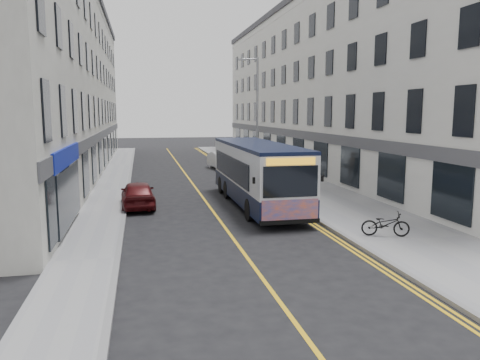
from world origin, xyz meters
name	(u,v)px	position (x,y,z in m)	size (l,w,h in m)	color
ground	(236,243)	(0.00, 0.00, 0.00)	(140.00, 140.00, 0.00)	black
pavement_east	(295,184)	(6.25, 12.00, 0.06)	(4.50, 64.00, 0.12)	gray
pavement_west	(110,191)	(-5.00, 12.00, 0.06)	(2.00, 64.00, 0.12)	gray
kerb_east	(261,186)	(4.00, 12.00, 0.07)	(0.18, 64.00, 0.13)	slate
kerb_west	(128,190)	(-4.00, 12.00, 0.07)	(0.18, 64.00, 0.13)	slate
road_centre_line	(196,189)	(0.00, 12.00, 0.00)	(0.12, 64.00, 0.01)	gold
road_dbl_yellow_inner	(254,187)	(3.55, 12.00, 0.00)	(0.10, 64.00, 0.01)	gold
road_dbl_yellow_outer	(257,187)	(3.75, 12.00, 0.00)	(0.10, 64.00, 0.01)	gold
terrace_east	(323,88)	(11.50, 21.00, 6.50)	(6.00, 46.00, 13.00)	silver
terrace_west	(58,85)	(-9.00, 21.00, 6.50)	(6.00, 46.00, 13.00)	silver
streetlamp	(256,115)	(4.17, 14.00, 4.38)	(1.32, 0.18, 8.00)	gray
city_bus	(257,172)	(2.31, 6.33, 1.68)	(2.47, 10.58, 3.07)	black
bicycle	(385,224)	(5.36, -0.66, 0.57)	(0.59, 1.70, 0.89)	black
pedestrian_near	(288,167)	(6.16, 13.37, 1.00)	(0.64, 0.42, 1.75)	#9A6F46
pedestrian_far	(305,171)	(6.73, 11.61, 0.93)	(0.79, 0.62, 1.63)	black
car_white	(222,161)	(3.20, 21.25, 0.69)	(1.47, 4.21, 1.39)	white
car_maroon	(138,194)	(-3.40, 7.01, 0.66)	(1.55, 3.86, 1.32)	#440B0D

